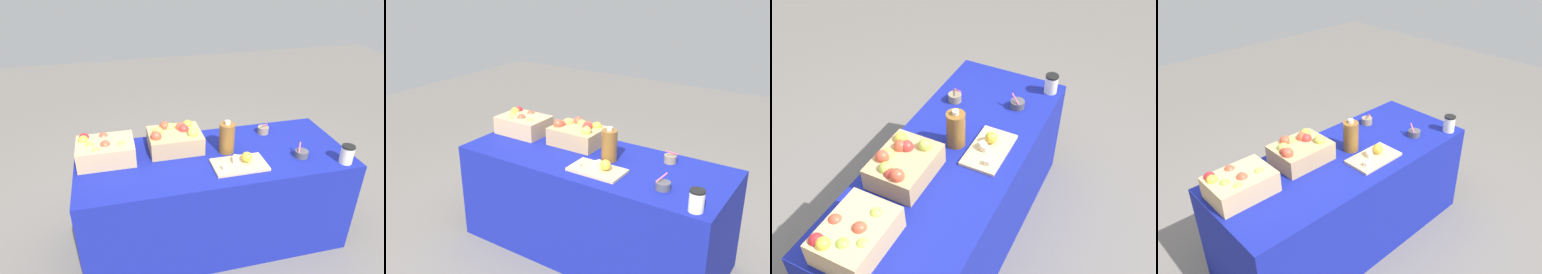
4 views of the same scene
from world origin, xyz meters
The scene contains 9 objects.
ground_plane centered at (0.00, 0.00, 0.00)m, with size 10.00×10.00×0.00m, color slate.
table centered at (0.00, 0.00, 0.37)m, with size 1.90×0.76×0.74m, color navy.
apple_crate_left centered at (-0.74, 0.11, 0.82)m, with size 0.38×0.28×0.17m.
apple_crate_middle centered at (-0.25, 0.16, 0.82)m, with size 0.37×0.29×0.18m.
cutting_board_front centered at (0.13, -0.17, 0.76)m, with size 0.36×0.21×0.09m.
sample_bowl_near centered at (0.58, -0.16, 0.76)m, with size 0.09×0.09×0.10m.
sample_bowl_mid centered at (0.47, 0.22, 0.77)m, with size 0.09×0.09×0.10m.
cider_jug centered at (0.10, 0.03, 0.85)m, with size 0.11×0.11×0.24m.
coffee_cup centered at (0.84, -0.30, 0.80)m, with size 0.09×0.09×0.13m.
Camera 2 is at (1.49, -2.45, 2.01)m, focal length 42.16 mm.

